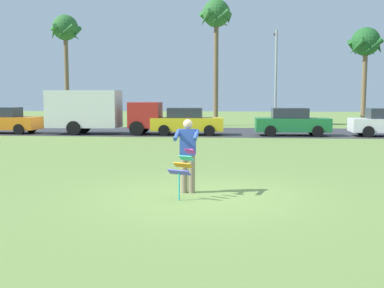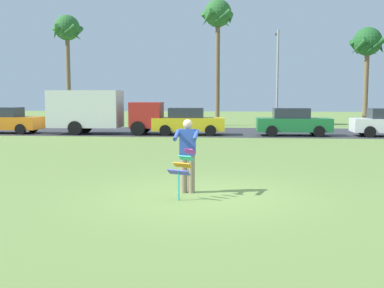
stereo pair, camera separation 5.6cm
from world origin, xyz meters
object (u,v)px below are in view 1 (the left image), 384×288
at_px(person_kite_flyer, 188,153).
at_px(palm_tree_left_near, 65,33).
at_px(kite_held, 183,167).
at_px(streetlight_pole, 276,72).
at_px(palm_tree_right_near, 216,19).
at_px(palm_tree_centre_far, 366,45).
at_px(parked_car_yellow, 187,122).
at_px(parked_car_green, 292,122).
at_px(parked_truck_red_cab, 98,111).
at_px(parked_car_orange, 4,121).

bearing_deg(person_kite_flyer, palm_tree_left_near, 115.81).
distance_m(kite_held, streetlight_pole, 24.57).
distance_m(palm_tree_right_near, palm_tree_centre_far, 11.35).
bearing_deg(palm_tree_right_near, parked_car_yellow, -98.11).
distance_m(parked_car_yellow, parked_car_green, 6.07).
xyz_separation_m(parked_truck_red_cab, palm_tree_centre_far, (17.82, 9.07, 4.65)).
height_order(parked_car_orange, palm_tree_right_near, palm_tree_right_near).
bearing_deg(streetlight_pole, parked_car_yellow, -128.83).
height_order(palm_tree_left_near, palm_tree_right_near, palm_tree_right_near).
relative_size(palm_tree_left_near, palm_tree_centre_far, 1.22).
xyz_separation_m(parked_car_orange, parked_truck_red_cab, (5.90, 0.00, 0.64)).
height_order(kite_held, streetlight_pole, streetlight_pole).
bearing_deg(kite_held, parked_car_orange, 127.50).
xyz_separation_m(parked_car_orange, palm_tree_right_near, (12.55, 9.02, 7.36)).
relative_size(person_kite_flyer, palm_tree_centre_far, 0.23).
xyz_separation_m(person_kite_flyer, palm_tree_centre_far, (10.66, 25.38, 5.11)).
height_order(parked_car_green, palm_tree_centre_far, palm_tree_centre_far).
height_order(person_kite_flyer, palm_tree_left_near, palm_tree_left_near).
bearing_deg(streetlight_pole, palm_tree_centre_far, 16.46).
xyz_separation_m(person_kite_flyer, parked_car_orange, (-13.05, 16.30, -0.18)).
distance_m(person_kite_flyer, palm_tree_left_near, 30.79).
distance_m(parked_truck_red_cab, palm_tree_right_near, 13.07).
distance_m(kite_held, parked_truck_red_cab, 18.40).
xyz_separation_m(person_kite_flyer, kite_held, (-0.04, -0.65, -0.23)).
xyz_separation_m(parked_car_green, palm_tree_centre_far, (6.38, 9.07, 5.28)).
bearing_deg(person_kite_flyer, kite_held, -93.57).
bearing_deg(palm_tree_left_near, palm_tree_right_near, -7.92).
bearing_deg(kite_held, palm_tree_right_near, 91.01).
relative_size(parked_car_green, palm_tree_left_near, 0.47).
xyz_separation_m(palm_tree_left_near, streetlight_pole, (17.00, -3.70, -3.55)).
bearing_deg(parked_truck_red_cab, parked_car_green, -0.01).
xyz_separation_m(kite_held, parked_car_green, (4.32, 16.95, 0.05)).
height_order(parked_truck_red_cab, palm_tree_centre_far, palm_tree_centre_far).
relative_size(kite_held, parked_truck_red_cab, 0.16).
distance_m(parked_car_orange, palm_tree_centre_far, 25.93).
relative_size(parked_truck_red_cab, palm_tree_left_near, 0.75).
bearing_deg(kite_held, person_kite_flyer, 86.43).
height_order(parked_car_yellow, palm_tree_centre_far, palm_tree_centre_far).
xyz_separation_m(parked_car_orange, palm_tree_centre_far, (23.71, 9.07, 5.28)).
xyz_separation_m(kite_held, streetlight_pole, (3.95, 24.03, 3.27)).
bearing_deg(parked_car_orange, palm_tree_right_near, 35.72).
xyz_separation_m(kite_held, palm_tree_centre_far, (10.70, 26.03, 5.33)).
distance_m(person_kite_flyer, palm_tree_right_near, 26.33).
bearing_deg(palm_tree_right_near, person_kite_flyer, -88.87).
xyz_separation_m(parked_truck_red_cab, parked_car_green, (11.43, -0.00, -0.64)).
xyz_separation_m(parked_car_yellow, palm_tree_left_near, (-11.31, 10.78, 6.77)).
bearing_deg(parked_car_orange, parked_car_yellow, -0.01).
xyz_separation_m(palm_tree_right_near, streetlight_pole, (4.41, -1.95, -4.13)).
bearing_deg(person_kite_flyer, parked_car_yellow, 96.25).
height_order(kite_held, parked_truck_red_cab, parked_truck_red_cab).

